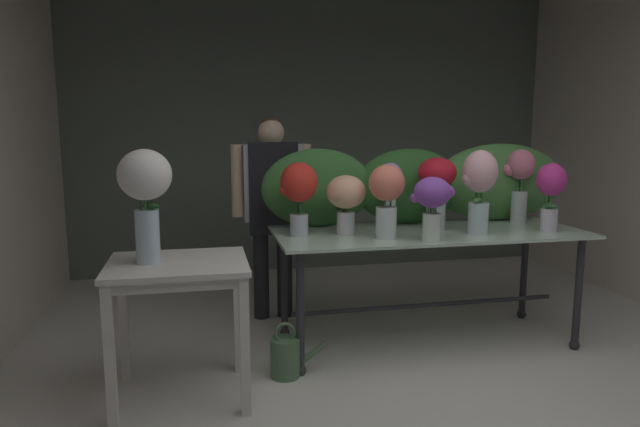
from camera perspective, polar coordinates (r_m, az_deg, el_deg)
ground_plane at (r=4.36m, az=4.72°, el=-11.43°), size 8.43×8.43×0.00m
wall_back at (r=5.94m, az=-0.49°, el=8.22°), size 5.09×0.12×2.87m
display_table_glass at (r=3.93m, az=10.91°, el=-3.42°), size 2.10×0.85×0.81m
side_table_white at (r=3.18m, az=-14.17°, el=-6.57°), size 0.75×0.62×0.78m
florist at (r=4.35m, az=-4.89°, el=1.70°), size 0.62×0.24×1.57m
foliage_backdrop at (r=4.19m, az=11.02°, el=2.89°), size 2.32×0.31×0.58m
vase_rosy_anemones at (r=4.33m, az=19.59°, el=3.31°), size 0.23×0.20×0.54m
vase_peach_carnations at (r=3.67m, az=2.63°, el=1.65°), size 0.26×0.26×0.39m
vase_scarlet_snapdragons at (r=3.62m, az=-2.19°, el=2.46°), size 0.25×0.24×0.48m
vase_coral_roses at (r=3.55m, az=6.74°, el=1.84°), size 0.23×0.23×0.47m
vase_violet_dahlias at (r=3.51m, az=11.35°, el=1.29°), size 0.27×0.23×0.40m
vase_blush_ranunculus at (r=3.81m, az=15.84°, el=2.87°), size 0.24×0.23×0.55m
vase_magenta_lilies at (r=4.06m, az=22.35°, el=2.18°), size 0.19×0.19×0.46m
vase_crimson_stock at (r=3.91m, az=11.81°, el=3.04°), size 0.27×0.26×0.50m
vase_lilac_freesia at (r=3.90m, az=7.07°, el=2.60°), size 0.19×0.18×0.46m
vase_white_roses_tall at (r=3.10m, az=-17.31°, el=2.25°), size 0.28×0.28×0.61m
watering_can at (r=3.52m, az=-3.48°, el=-14.28°), size 0.35×0.18×0.34m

